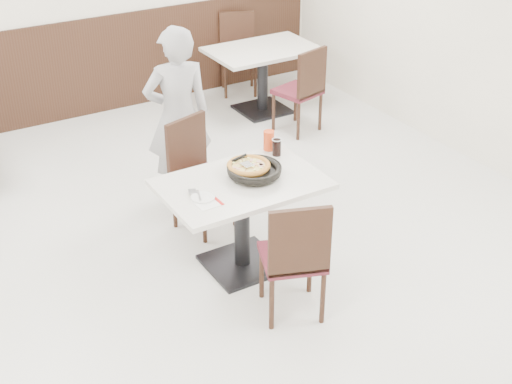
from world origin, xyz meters
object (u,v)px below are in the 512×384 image
chair_near (292,254)px  bg_chair_right_far (239,55)px  chair_far (204,177)px  bg_table_right (263,80)px  main_table (242,225)px  pizza_pan (254,172)px  bg_chair_right_near (298,89)px  pizza (249,168)px  side_plate (203,197)px  cola_glass (277,148)px  red_cup (269,140)px  diner_person (178,116)px

chair_near → bg_chair_right_far: same height
chair_far → bg_table_right: (1.73, 1.90, -0.10)m
main_table → bg_chair_right_far: bg_chair_right_far is taller
chair_far → bg_chair_right_far: same height
chair_far → pizza_pan: chair_far is taller
main_table → bg_chair_right_near: size_ratio=1.26×
chair_near → bg_table_right: bearing=82.2°
chair_far → pizza: size_ratio=3.27×
side_plate → cola_glass: size_ratio=1.31×
main_table → bg_table_right: size_ratio=1.00×
red_cup → cola_glass: bearing=-89.7°
side_plate → red_cup: 0.92m
bg_table_right → pizza: bearing=-123.4°
pizza → side_plate: size_ratio=1.70×
cola_glass → bg_chair_right_far: bg_chair_right_far is taller
bg_table_right → bg_chair_right_near: size_ratio=1.26×
bg_chair_right_near → side_plate: bearing=-151.9°
bg_chair_right_far → bg_chair_right_near: bearing=113.0°
pizza_pan → cola_glass: bearing=33.4°
chair_near → chair_far: same height
chair_far → cola_glass: bearing=118.3°
chair_near → chair_far: bearing=110.8°
chair_near → red_cup: chair_near is taller
pizza_pan → bg_chair_right_near: 2.55m
diner_person → pizza_pan: bearing=103.0°
chair_far → red_cup: 0.65m
side_plate → bg_table_right: side_plate is taller
chair_far → bg_table_right: size_ratio=0.79×
chair_far → side_plate: 0.88m
main_table → side_plate: (-0.36, -0.07, 0.38)m
red_cup → bg_chair_right_far: (1.35, 2.86, -0.35)m
main_table → bg_table_right: same height
main_table → side_plate: size_ratio=7.03×
pizza_pan → bg_table_right: (1.63, 2.56, -0.42)m
cola_glass → diner_person: size_ratio=0.08×
pizza → bg_table_right: bearing=56.6°
chair_far → main_table: bearing=71.1°
pizza_pan → bg_chair_right_near: bearing=48.7°
cola_glass → bg_table_right: size_ratio=0.11×
red_cup → bg_table_right: size_ratio=0.13×
chair_near → cola_glass: 1.04m
main_table → bg_chair_right_far: 3.69m
side_plate → pizza_pan: bearing=10.6°
side_plate → diner_person: size_ratio=0.11×
diner_person → bg_chair_right_near: 1.89m
bg_chair_right_near → chair_near: bearing=-139.2°
bg_table_right → pizza_pan: bearing=-122.6°
pizza_pan → chair_far: bearing=98.7°
side_plate → bg_chair_right_near: 2.94m
chair_far → pizza: (0.08, -0.60, 0.34)m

